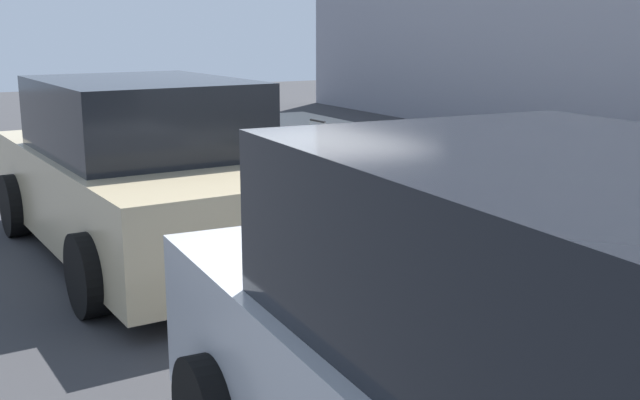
{
  "coord_description": "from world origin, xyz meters",
  "views": [
    {
      "loc": [
        -7.2,
        3.5,
        2.12
      ],
      "look_at": [
        -0.99,
        0.06,
        0.52
      ],
      "focal_mm": 43.68,
      "sensor_mm": 36.0,
      "label": 1
    }
  ],
  "objects_px": {
    "parked_car_beige_1": "(144,174)",
    "fire_hydrant": "(267,153)",
    "suitcase_teal_8": "(318,177)",
    "suitcase_teal_1": "(597,269)",
    "bollard_post": "(235,144)",
    "suitcase_navy_6": "(373,192)",
    "suitcase_red_3": "(484,229)",
    "suitcase_silver_9": "(289,168)",
    "suitcase_black_4": "(438,219)",
    "suitcase_olive_7": "(343,191)",
    "suitcase_silver_2": "(540,246)",
    "suitcase_maroon_5": "(411,207)"
  },
  "relations": [
    {
      "from": "suitcase_navy_6",
      "to": "suitcase_olive_7",
      "type": "height_order",
      "value": "suitcase_navy_6"
    },
    {
      "from": "suitcase_silver_9",
      "to": "suitcase_navy_6",
      "type": "bearing_deg",
      "value": -176.12
    },
    {
      "from": "suitcase_black_4",
      "to": "suitcase_teal_8",
      "type": "distance_m",
      "value": 2.33
    },
    {
      "from": "suitcase_teal_1",
      "to": "parked_car_beige_1",
      "type": "bearing_deg",
      "value": 31.37
    },
    {
      "from": "fire_hydrant",
      "to": "suitcase_teal_8",
      "type": "bearing_deg",
      "value": -178.65
    },
    {
      "from": "suitcase_red_3",
      "to": "suitcase_teal_8",
      "type": "height_order",
      "value": "suitcase_red_3"
    },
    {
      "from": "suitcase_teal_1",
      "to": "suitcase_black_4",
      "type": "distance_m",
      "value": 1.64
    },
    {
      "from": "bollard_post",
      "to": "parked_car_beige_1",
      "type": "height_order",
      "value": "parked_car_beige_1"
    },
    {
      "from": "suitcase_black_4",
      "to": "parked_car_beige_1",
      "type": "distance_m",
      "value": 2.74
    },
    {
      "from": "suitcase_red_3",
      "to": "fire_hydrant",
      "type": "relative_size",
      "value": 1.26
    },
    {
      "from": "suitcase_teal_1",
      "to": "suitcase_maroon_5",
      "type": "distance_m",
      "value": 2.23
    },
    {
      "from": "suitcase_teal_8",
      "to": "suitcase_silver_2",
      "type": "bearing_deg",
      "value": -179.16
    },
    {
      "from": "suitcase_black_4",
      "to": "bollard_post",
      "type": "relative_size",
      "value": 1.03
    },
    {
      "from": "suitcase_teal_1",
      "to": "fire_hydrant",
      "type": "relative_size",
      "value": 1.14
    },
    {
      "from": "suitcase_maroon_5",
      "to": "suitcase_olive_7",
      "type": "xyz_separation_m",
      "value": [
        1.2,
        0.02,
        -0.06
      ]
    },
    {
      "from": "parked_car_beige_1",
      "to": "fire_hydrant",
      "type": "bearing_deg",
      "value": -50.13
    },
    {
      "from": "bollard_post",
      "to": "parked_car_beige_1",
      "type": "xyz_separation_m",
      "value": [
        -2.41,
        1.93,
        0.17
      ]
    },
    {
      "from": "parked_car_beige_1",
      "to": "bollard_post",
      "type": "bearing_deg",
      "value": -38.76
    },
    {
      "from": "suitcase_black_4",
      "to": "suitcase_maroon_5",
      "type": "bearing_deg",
      "value": -13.53
    },
    {
      "from": "suitcase_red_3",
      "to": "suitcase_silver_9",
      "type": "relative_size",
      "value": 1.34
    },
    {
      "from": "bollard_post",
      "to": "parked_car_beige_1",
      "type": "relative_size",
      "value": 0.21
    },
    {
      "from": "suitcase_navy_6",
      "to": "suitcase_red_3",
      "type": "bearing_deg",
      "value": 177.66
    },
    {
      "from": "suitcase_maroon_5",
      "to": "suitcase_olive_7",
      "type": "relative_size",
      "value": 1.17
    },
    {
      "from": "suitcase_teal_1",
      "to": "suitcase_black_4",
      "type": "xyz_separation_m",
      "value": [
        1.64,
        0.11,
        0.01
      ]
    },
    {
      "from": "suitcase_silver_2",
      "to": "suitcase_silver_9",
      "type": "height_order",
      "value": "suitcase_silver_2"
    },
    {
      "from": "suitcase_black_4",
      "to": "suitcase_silver_9",
      "type": "xyz_separation_m",
      "value": [
        2.86,
        -0.01,
        -0.01
      ]
    },
    {
      "from": "suitcase_silver_2",
      "to": "bollard_post",
      "type": "xyz_separation_m",
      "value": [
        5.31,
        0.23,
        0.09
      ]
    },
    {
      "from": "suitcase_teal_8",
      "to": "suitcase_silver_9",
      "type": "distance_m",
      "value": 0.54
    },
    {
      "from": "suitcase_olive_7",
      "to": "fire_hydrant",
      "type": "relative_size",
      "value": 0.97
    },
    {
      "from": "suitcase_silver_2",
      "to": "suitcase_black_4",
      "type": "distance_m",
      "value": 1.07
    },
    {
      "from": "suitcase_silver_2",
      "to": "suitcase_maroon_5",
      "type": "bearing_deg",
      "value": 0.23
    },
    {
      "from": "suitcase_teal_1",
      "to": "suitcase_maroon_5",
      "type": "height_order",
      "value": "suitcase_teal_1"
    },
    {
      "from": "suitcase_black_4",
      "to": "suitcase_olive_7",
      "type": "height_order",
      "value": "suitcase_black_4"
    },
    {
      "from": "suitcase_silver_9",
      "to": "bollard_post",
      "type": "bearing_deg",
      "value": 3.56
    },
    {
      "from": "suitcase_teal_1",
      "to": "suitcase_black_4",
      "type": "bearing_deg",
      "value": 3.84
    },
    {
      "from": "suitcase_maroon_5",
      "to": "parked_car_beige_1",
      "type": "relative_size",
      "value": 0.2
    },
    {
      "from": "suitcase_teal_8",
      "to": "fire_hydrant",
      "type": "height_order",
      "value": "suitcase_teal_8"
    },
    {
      "from": "suitcase_silver_9",
      "to": "parked_car_beige_1",
      "type": "xyz_separation_m",
      "value": [
        -1.01,
        2.02,
        0.28
      ]
    },
    {
      "from": "suitcase_black_4",
      "to": "suitcase_red_3",
      "type": "bearing_deg",
      "value": -175.01
    },
    {
      "from": "suitcase_teal_1",
      "to": "suitcase_olive_7",
      "type": "xyz_separation_m",
      "value": [
        3.43,
        -0.01,
        -0.09
      ]
    },
    {
      "from": "suitcase_silver_2",
      "to": "suitcase_navy_6",
      "type": "bearing_deg",
      "value": 0.79
    },
    {
      "from": "suitcase_teal_1",
      "to": "parked_car_beige_1",
      "type": "distance_m",
      "value": 4.09
    },
    {
      "from": "suitcase_maroon_5",
      "to": "bollard_post",
      "type": "relative_size",
      "value": 0.98
    },
    {
      "from": "suitcase_teal_8",
      "to": "fire_hydrant",
      "type": "distance_m",
      "value": 1.26
    },
    {
      "from": "suitcase_teal_1",
      "to": "suitcase_olive_7",
      "type": "distance_m",
      "value": 3.44
    },
    {
      "from": "suitcase_maroon_5",
      "to": "bollard_post",
      "type": "height_order",
      "value": "bollard_post"
    },
    {
      "from": "suitcase_olive_7",
      "to": "bollard_post",
      "type": "height_order",
      "value": "bollard_post"
    },
    {
      "from": "suitcase_teal_8",
      "to": "bollard_post",
      "type": "distance_m",
      "value": 1.94
    },
    {
      "from": "suitcase_red_3",
      "to": "suitcase_silver_9",
      "type": "distance_m",
      "value": 3.4
    },
    {
      "from": "bollard_post",
      "to": "fire_hydrant",
      "type": "bearing_deg",
      "value": -167.35
    }
  ]
}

